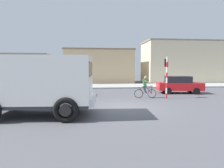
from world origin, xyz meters
TOP-DOWN VIEW (x-y plane):
  - ground_plane at (0.00, 0.00)m, footprint 120.00×120.00m
  - sidewalk_far at (0.00, 12.79)m, footprint 80.00×5.00m
  - truck_foreground at (-4.52, -1.53)m, footprint 5.57×3.10m
  - cyclist at (2.26, 3.42)m, footprint 1.73×0.50m
  - traffic_light_pole at (3.83, 3.10)m, footprint 0.24×0.43m
  - car_red_near at (-7.72, 7.26)m, footprint 4.07×2.01m
  - car_white_mid at (-4.47, 5.41)m, footprint 4.15×2.19m
  - car_far_side at (6.20, 5.89)m, footprint 4.22×2.35m
  - building_corner_left at (-12.52, 19.96)m, footprint 8.76×6.57m
  - building_mid_block at (-0.73, 19.79)m, footprint 10.37×7.40m
  - building_corner_right at (12.41, 18.20)m, footprint 12.17×5.51m

SIDE VIEW (x-z plane):
  - ground_plane at x=0.00m, z-range 0.00..0.00m
  - sidewalk_far at x=0.00m, z-range 0.00..0.16m
  - car_red_near at x=-7.72m, z-range 0.02..1.62m
  - car_white_mid at x=-4.47m, z-range 0.02..1.62m
  - car_far_side at x=6.20m, z-range 0.02..1.62m
  - cyclist at x=2.26m, z-range 0.00..1.72m
  - truck_foreground at x=-4.52m, z-range 0.22..3.12m
  - traffic_light_pole at x=3.83m, z-range 0.47..3.67m
  - building_corner_left at x=-12.52m, z-range 0.00..4.44m
  - building_mid_block at x=-0.73m, z-range 0.00..5.18m
  - building_corner_right at x=12.41m, z-range 0.00..6.52m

